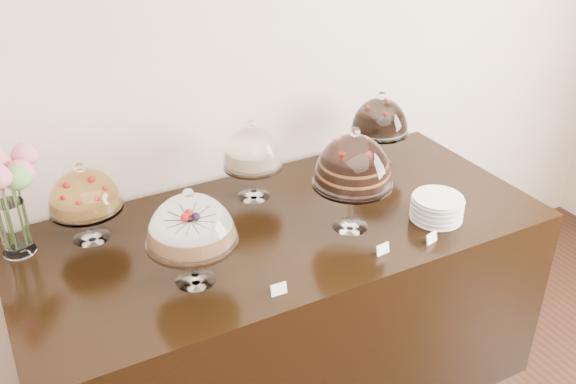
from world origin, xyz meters
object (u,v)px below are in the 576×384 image
cake_stand_choco_layer (353,164)px  cake_stand_dark_choco (380,119)px  cake_stand_fruit_tart (84,193)px  display_counter (283,309)px  flower_vase (6,191)px  cake_stand_sugar_sponge (191,225)px  plate_stack (437,208)px  cake_stand_cheesecake (252,151)px

cake_stand_choco_layer → cake_stand_dark_choco: cake_stand_choco_layer is taller
cake_stand_fruit_tart → cake_stand_choco_layer: bearing=-23.6°
display_counter → cake_stand_choco_layer: 0.79m
flower_vase → cake_stand_sugar_sponge: bearing=-42.8°
cake_stand_fruit_tart → display_counter: bearing=-20.9°
display_counter → plate_stack: (0.59, -0.27, 0.50)m
cake_stand_sugar_sponge → flower_vase: 0.73m
cake_stand_sugar_sponge → cake_stand_fruit_tart: size_ratio=1.13×
cake_stand_choco_layer → flower_vase: cake_stand_choco_layer is taller
display_counter → flower_vase: 1.26m
display_counter → cake_stand_cheesecake: (0.00, 0.28, 0.67)m
flower_vase → cake_stand_choco_layer: bearing=-20.1°
cake_stand_choco_layer → cake_stand_cheesecake: bearing=119.8°
cake_stand_choco_layer → plate_stack: bearing=-19.1°
display_counter → cake_stand_fruit_tart: (-0.72, 0.28, 0.65)m
cake_stand_cheesecake → display_counter: bearing=-90.0°
flower_vase → cake_stand_fruit_tart: bearing=-6.6°
cake_stand_sugar_sponge → flower_vase: bearing=137.2°
cake_stand_dark_choco → cake_stand_fruit_tart: bearing=-179.7°
cake_stand_cheesecake → flower_vase: 0.99m
plate_stack → cake_stand_fruit_tart: bearing=157.6°
plate_stack → cake_stand_cheesecake: bearing=137.5°
cake_stand_cheesecake → flower_vase: (-0.99, 0.03, 0.05)m
cake_stand_dark_choco → plate_stack: cake_stand_dark_choco is taller
cake_stand_dark_choco → display_counter: bearing=-157.2°
cake_stand_choco_layer → cake_stand_fruit_tart: bearing=156.4°
cake_stand_sugar_sponge → cake_stand_dark_choco: size_ratio=1.02×
cake_stand_cheesecake → cake_stand_dark_choco: bearing=0.7°
plate_stack → display_counter: bearing=155.8°
cake_stand_fruit_tart → cake_stand_cheesecake: bearing=0.0°
cake_stand_sugar_sponge → cake_stand_cheesecake: bearing=45.5°
display_counter → cake_stand_sugar_sponge: bearing=-157.6°
cake_stand_sugar_sponge → cake_stand_choco_layer: size_ratio=0.85×
cake_stand_cheesecake → cake_stand_fruit_tart: 0.72m
cake_stand_sugar_sponge → plate_stack: bearing=-4.3°
cake_stand_cheesecake → plate_stack: (0.59, -0.54, -0.17)m
cake_stand_choco_layer → cake_stand_cheesecake: cake_stand_choco_layer is taller
display_counter → cake_stand_cheesecake: bearing=90.0°
display_counter → flower_vase: bearing=162.8°
flower_vase → display_counter: bearing=-17.2°
cake_stand_fruit_tart → plate_stack: (1.32, -0.54, -0.15)m
cake_stand_sugar_sponge → cake_stand_fruit_tart: cake_stand_sugar_sponge is taller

